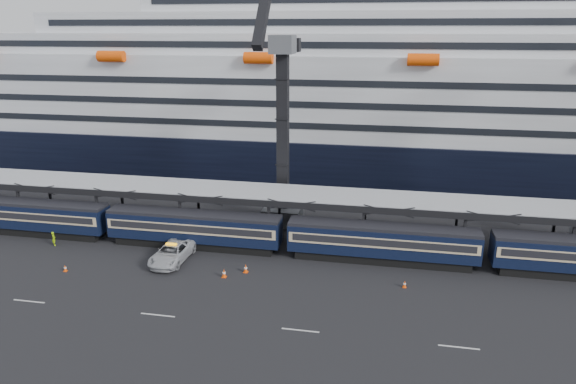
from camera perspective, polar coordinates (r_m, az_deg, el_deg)
name	(u,v)px	position (r m, az deg, el deg)	size (l,w,h in m)	color
ground	(478,321)	(45.64, 20.40, -13.32)	(260.00, 260.00, 0.00)	black
train	(416,244)	(52.97, 14.04, -5.59)	(133.05, 3.00, 4.05)	black
canopy	(463,205)	(56.14, 18.82, -1.36)	(130.00, 6.25, 5.53)	gray
cruise_ship	(434,97)	(85.63, 15.87, 10.13)	(214.09, 28.84, 34.00)	black
crane_dark_near	(282,126)	(59.45, -0.66, 7.30)	(4.50, 17.75, 35.08)	#484A4F
pickup_truck	(172,253)	(53.81, -12.77, -6.63)	(2.99, 6.49, 1.80)	#A8AAAF
worker	(54,239)	(61.79, -24.58, -4.72)	(0.58, 0.38, 1.59)	#9ED80B
traffic_cone_a	(65,268)	(55.17, -23.52, -7.76)	(0.34, 0.34, 0.68)	#FF4D08
traffic_cone_b	(224,273)	(49.88, -7.12, -8.93)	(0.43, 0.43, 0.86)	#FF4D08
traffic_cone_c	(246,268)	(50.59, -4.73, -8.44)	(0.44, 0.44, 0.87)	#FF4D08
traffic_cone_d	(405,284)	(48.93, 12.83, -9.94)	(0.35, 0.35, 0.69)	#FF4D08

